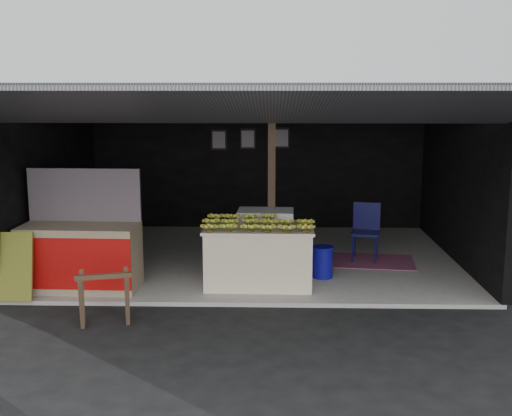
{
  "coord_description": "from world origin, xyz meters",
  "views": [
    {
      "loc": [
        0.32,
        -8.37,
        2.93
      ],
      "look_at": [
        0.06,
        1.53,
        1.1
      ],
      "focal_mm": 45.0,
      "sensor_mm": 36.0,
      "label": 1
    }
  ],
  "objects_px": {
    "neighbor_stall": "(80,254)",
    "sawhorse": "(104,293)",
    "white_crate": "(266,240)",
    "plastic_chair": "(366,226)",
    "banana_table": "(259,256)",
    "water_barrel": "(323,263)"
  },
  "relations": [
    {
      "from": "sawhorse",
      "to": "plastic_chair",
      "type": "xyz_separation_m",
      "value": [
        3.7,
        3.11,
        0.21
      ]
    },
    {
      "from": "banana_table",
      "to": "white_crate",
      "type": "distance_m",
      "value": 0.82
    },
    {
      "from": "water_barrel",
      "to": "sawhorse",
      "type": "bearing_deg",
      "value": -145.3
    },
    {
      "from": "sawhorse",
      "to": "white_crate",
      "type": "bearing_deg",
      "value": 35.91
    },
    {
      "from": "neighbor_stall",
      "to": "water_barrel",
      "type": "bearing_deg",
      "value": 12.13
    },
    {
      "from": "sawhorse",
      "to": "plastic_chair",
      "type": "bearing_deg",
      "value": 25.58
    },
    {
      "from": "neighbor_stall",
      "to": "water_barrel",
      "type": "relative_size",
      "value": 3.75
    },
    {
      "from": "neighbor_stall",
      "to": "plastic_chair",
      "type": "xyz_separation_m",
      "value": [
        4.39,
        1.77,
        0.06
      ]
    },
    {
      "from": "banana_table",
      "to": "white_crate",
      "type": "height_order",
      "value": "white_crate"
    },
    {
      "from": "white_crate",
      "to": "neighbor_stall",
      "type": "xyz_separation_m",
      "value": [
        -2.69,
        -1.06,
        0.03
      ]
    },
    {
      "from": "white_crate",
      "to": "neighbor_stall",
      "type": "height_order",
      "value": "neighbor_stall"
    },
    {
      "from": "banana_table",
      "to": "plastic_chair",
      "type": "distance_m",
      "value": 2.36
    },
    {
      "from": "neighbor_stall",
      "to": "sawhorse",
      "type": "relative_size",
      "value": 2.37
    },
    {
      "from": "plastic_chair",
      "to": "water_barrel",
      "type": "bearing_deg",
      "value": -113.92
    },
    {
      "from": "sawhorse",
      "to": "water_barrel",
      "type": "distance_m",
      "value": 3.51
    },
    {
      "from": "banana_table",
      "to": "neighbor_stall",
      "type": "relative_size",
      "value": 0.93
    },
    {
      "from": "banana_table",
      "to": "sawhorse",
      "type": "distance_m",
      "value": 2.48
    },
    {
      "from": "banana_table",
      "to": "water_barrel",
      "type": "relative_size",
      "value": 3.51
    },
    {
      "from": "neighbor_stall",
      "to": "plastic_chair",
      "type": "distance_m",
      "value": 4.74
    },
    {
      "from": "sawhorse",
      "to": "plastic_chair",
      "type": "height_order",
      "value": "plastic_chair"
    },
    {
      "from": "sawhorse",
      "to": "water_barrel",
      "type": "xyz_separation_m",
      "value": [
        2.88,
        1.99,
        -0.13
      ]
    },
    {
      "from": "white_crate",
      "to": "sawhorse",
      "type": "xyz_separation_m",
      "value": [
        -1.99,
        -2.4,
        -0.13
      ]
    }
  ]
}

